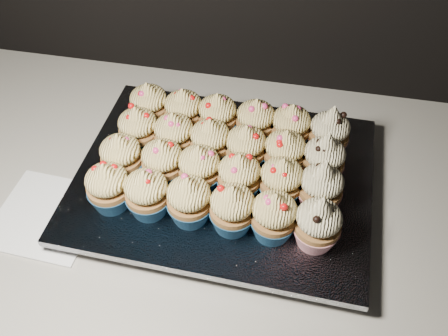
% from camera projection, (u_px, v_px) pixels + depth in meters
% --- Properties ---
extents(cabinet, '(2.40, 0.60, 0.86)m').
position_uv_depth(cabinet, '(182.00, 321.00, 1.13)').
color(cabinet, black).
rests_on(cabinet, ground).
extents(worktop, '(2.44, 0.64, 0.04)m').
position_uv_depth(worktop, '(165.00, 197.00, 0.80)').
color(worktop, beige).
rests_on(worktop, cabinet).
extents(napkin, '(0.16, 0.16, 0.00)m').
position_uv_depth(napkin, '(47.00, 216.00, 0.75)').
color(napkin, white).
rests_on(napkin, worktop).
extents(baking_tray, '(0.42, 0.32, 0.02)m').
position_uv_depth(baking_tray, '(224.00, 185.00, 0.78)').
color(baking_tray, black).
rests_on(baking_tray, worktop).
extents(foil_lining, '(0.45, 0.36, 0.01)m').
position_uv_depth(foil_lining, '(224.00, 178.00, 0.76)').
color(foil_lining, silver).
rests_on(foil_lining, baking_tray).
extents(cupcake_0, '(0.06, 0.06, 0.08)m').
position_uv_depth(cupcake_0, '(108.00, 187.00, 0.69)').
color(cupcake_0, navy).
rests_on(cupcake_0, foil_lining).
extents(cupcake_1, '(0.06, 0.06, 0.08)m').
position_uv_depth(cupcake_1, '(147.00, 193.00, 0.69)').
color(cupcake_1, navy).
rests_on(cupcake_1, foil_lining).
extents(cupcake_2, '(0.06, 0.06, 0.08)m').
position_uv_depth(cupcake_2, '(189.00, 200.00, 0.68)').
color(cupcake_2, navy).
rests_on(cupcake_2, foil_lining).
extents(cupcake_3, '(0.06, 0.06, 0.08)m').
position_uv_depth(cupcake_3, '(232.00, 209.00, 0.67)').
color(cupcake_3, navy).
rests_on(cupcake_3, foil_lining).
extents(cupcake_4, '(0.06, 0.06, 0.08)m').
position_uv_depth(cupcake_4, '(274.00, 216.00, 0.66)').
color(cupcake_4, navy).
rests_on(cupcake_4, foil_lining).
extents(cupcake_5, '(0.06, 0.06, 0.10)m').
position_uv_depth(cupcake_5, '(318.00, 223.00, 0.65)').
color(cupcake_5, '#A8172C').
rests_on(cupcake_5, foil_lining).
extents(cupcake_6, '(0.06, 0.06, 0.08)m').
position_uv_depth(cupcake_6, '(122.00, 157.00, 0.73)').
color(cupcake_6, navy).
rests_on(cupcake_6, foil_lining).
extents(cupcake_7, '(0.06, 0.06, 0.08)m').
position_uv_depth(cupcake_7, '(163.00, 162.00, 0.72)').
color(cupcake_7, navy).
rests_on(cupcake_7, foil_lining).
extents(cupcake_8, '(0.06, 0.06, 0.08)m').
position_uv_depth(cupcake_8, '(199.00, 169.00, 0.72)').
color(cupcake_8, navy).
rests_on(cupcake_8, foil_lining).
extents(cupcake_9, '(0.06, 0.06, 0.08)m').
position_uv_depth(cupcake_9, '(239.00, 177.00, 0.71)').
color(cupcake_9, navy).
rests_on(cupcake_9, foil_lining).
extents(cupcake_10, '(0.06, 0.06, 0.08)m').
position_uv_depth(cupcake_10, '(281.00, 181.00, 0.70)').
color(cupcake_10, navy).
rests_on(cupcake_10, foil_lining).
extents(cupcake_11, '(0.06, 0.06, 0.10)m').
position_uv_depth(cupcake_11, '(321.00, 187.00, 0.69)').
color(cupcake_11, '#A8172C').
rests_on(cupcake_11, foil_lining).
extents(cupcake_12, '(0.06, 0.06, 0.08)m').
position_uv_depth(cupcake_12, '(139.00, 130.00, 0.77)').
color(cupcake_12, navy).
rests_on(cupcake_12, foil_lining).
extents(cupcake_13, '(0.06, 0.06, 0.08)m').
position_uv_depth(cupcake_13, '(174.00, 135.00, 0.76)').
color(cupcake_13, navy).
rests_on(cupcake_13, foil_lining).
extents(cupcake_14, '(0.06, 0.06, 0.08)m').
position_uv_depth(cupcake_14, '(210.00, 142.00, 0.75)').
color(cupcake_14, navy).
rests_on(cupcake_14, foil_lining).
extents(cupcake_15, '(0.06, 0.06, 0.08)m').
position_uv_depth(cupcake_15, '(246.00, 148.00, 0.74)').
color(cupcake_15, navy).
rests_on(cupcake_15, foil_lining).
extents(cupcake_16, '(0.06, 0.06, 0.08)m').
position_uv_depth(cupcake_16, '(284.00, 153.00, 0.74)').
color(cupcake_16, navy).
rests_on(cupcake_16, foil_lining).
extents(cupcake_17, '(0.06, 0.06, 0.10)m').
position_uv_depth(cupcake_17, '(324.00, 159.00, 0.73)').
color(cupcake_17, '#A8172C').
rests_on(cupcake_17, foil_lining).
extents(cupcake_18, '(0.06, 0.06, 0.08)m').
position_uv_depth(cupcake_18, '(149.00, 105.00, 0.81)').
color(cupcake_18, navy).
rests_on(cupcake_18, foil_lining).
extents(cupcake_19, '(0.06, 0.06, 0.08)m').
position_uv_depth(cupcake_19, '(184.00, 111.00, 0.80)').
color(cupcake_19, navy).
rests_on(cupcake_19, foil_lining).
extents(cupcake_20, '(0.06, 0.06, 0.08)m').
position_uv_depth(cupcake_20, '(217.00, 116.00, 0.79)').
color(cupcake_20, navy).
rests_on(cupcake_20, foil_lining).
extents(cupcake_21, '(0.06, 0.06, 0.08)m').
position_uv_depth(cupcake_21, '(256.00, 122.00, 0.78)').
color(cupcake_21, navy).
rests_on(cupcake_21, foil_lining).
extents(cupcake_22, '(0.06, 0.06, 0.08)m').
position_uv_depth(cupcake_22, '(291.00, 127.00, 0.77)').
color(cupcake_22, navy).
rests_on(cupcake_22, foil_lining).
extents(cupcake_23, '(0.06, 0.06, 0.10)m').
position_uv_depth(cupcake_23, '(329.00, 133.00, 0.76)').
color(cupcake_23, '#A8172C').
rests_on(cupcake_23, foil_lining).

